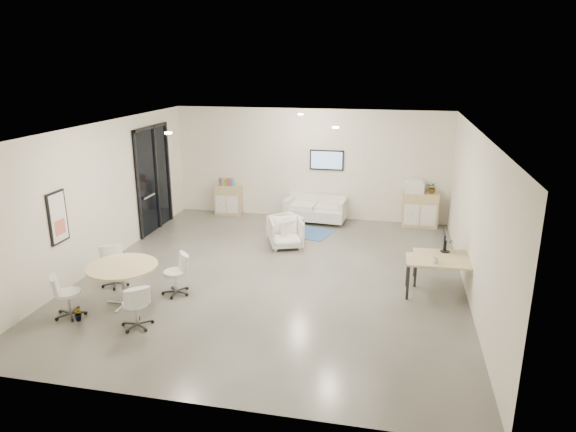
# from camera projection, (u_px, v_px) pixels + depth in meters

# --- Properties ---
(room_shell) EXTENTS (9.60, 10.60, 4.80)m
(room_shell) POSITION_uv_depth(u_px,v_px,m) (274.00, 205.00, 10.74)
(room_shell) COLOR #4E4C47
(room_shell) RESTS_ON ground
(glass_door) EXTENTS (0.09, 1.90, 2.85)m
(glass_door) POSITION_uv_depth(u_px,v_px,m) (154.00, 176.00, 13.91)
(glass_door) COLOR black
(glass_door) RESTS_ON room_shell
(artwork) EXTENTS (0.05, 0.54, 1.04)m
(artwork) POSITION_uv_depth(u_px,v_px,m) (58.00, 218.00, 10.05)
(artwork) COLOR black
(artwork) RESTS_ON room_shell
(wall_tv) EXTENTS (0.98, 0.06, 0.58)m
(wall_tv) POSITION_uv_depth(u_px,v_px,m) (327.00, 160.00, 14.78)
(wall_tv) COLOR black
(wall_tv) RESTS_ON room_shell
(ceiling_spots) EXTENTS (3.14, 4.14, 0.03)m
(ceiling_spots) POSITION_uv_depth(u_px,v_px,m) (273.00, 124.00, 11.11)
(ceiling_spots) COLOR #FFEAC6
(ceiling_spots) RESTS_ON room_shell
(sideboard_left) EXTENTS (0.79, 0.41, 0.88)m
(sideboard_left) POSITION_uv_depth(u_px,v_px,m) (228.00, 200.00, 15.56)
(sideboard_left) COLOR tan
(sideboard_left) RESTS_ON room_shell
(sideboard_right) EXTENTS (0.98, 0.47, 0.98)m
(sideboard_right) POSITION_uv_depth(u_px,v_px,m) (420.00, 210.00, 14.40)
(sideboard_right) COLOR tan
(sideboard_right) RESTS_ON room_shell
(books) EXTENTS (0.46, 0.14, 0.22)m
(books) POSITION_uv_depth(u_px,v_px,m) (227.00, 182.00, 15.41)
(books) COLOR red
(books) RESTS_ON sideboard_left
(printer) EXTENTS (0.55, 0.47, 0.36)m
(printer) POSITION_uv_depth(u_px,v_px,m) (415.00, 187.00, 14.24)
(printer) COLOR white
(printer) RESTS_ON sideboard_right
(loveseat) EXTENTS (1.76, 0.98, 0.64)m
(loveseat) POSITION_uv_depth(u_px,v_px,m) (316.00, 210.00, 14.86)
(loveseat) COLOR beige
(loveseat) RESTS_ON room_shell
(blue_rug) EXTENTS (1.76, 1.39, 0.01)m
(blue_rug) POSITION_uv_depth(u_px,v_px,m) (302.00, 232.00, 14.03)
(blue_rug) COLOR #315C97
(blue_rug) RESTS_ON room_shell
(armchair_left) EXTENTS (0.98, 0.98, 0.74)m
(armchair_left) POSITION_uv_depth(u_px,v_px,m) (285.00, 227.00, 13.26)
(armchair_left) COLOR beige
(armchair_left) RESTS_ON room_shell
(armchair_right) EXTENTS (0.98, 0.95, 0.80)m
(armchair_right) POSITION_uv_depth(u_px,v_px,m) (286.00, 232.00, 12.79)
(armchair_right) COLOR beige
(armchair_right) RESTS_ON room_shell
(desk_rear) EXTENTS (1.31, 0.74, 0.66)m
(desk_rear) POSITION_uv_depth(u_px,v_px,m) (445.00, 257.00, 10.62)
(desk_rear) COLOR tan
(desk_rear) RESTS_ON room_shell
(desk_front) EXTENTS (1.46, 0.77, 0.75)m
(desk_front) POSITION_uv_depth(u_px,v_px,m) (444.00, 264.00, 10.05)
(desk_front) COLOR tan
(desk_front) RESTS_ON room_shell
(monitor) EXTENTS (0.20, 0.50, 0.44)m
(monitor) POSITION_uv_depth(u_px,v_px,m) (444.00, 241.00, 10.68)
(monitor) COLOR black
(monitor) RESTS_ON desk_rear
(round_table) EXTENTS (1.32, 1.32, 0.80)m
(round_table) POSITION_uv_depth(u_px,v_px,m) (123.00, 269.00, 9.66)
(round_table) COLOR tan
(round_table) RESTS_ON room_shell
(meeting_chairs) EXTENTS (2.33, 2.33, 0.82)m
(meeting_chairs) POSITION_uv_depth(u_px,v_px,m) (124.00, 285.00, 9.75)
(meeting_chairs) COLOR white
(meeting_chairs) RESTS_ON room_shell
(plant_cabinet) EXTENTS (0.39, 0.40, 0.24)m
(plant_cabinet) POSITION_uv_depth(u_px,v_px,m) (432.00, 189.00, 14.18)
(plant_cabinet) COLOR #3F7F3F
(plant_cabinet) RESTS_ON sideboard_right
(plant_floor) EXTENTS (0.23, 0.31, 0.12)m
(plant_floor) POSITION_uv_depth(u_px,v_px,m) (79.00, 318.00, 9.22)
(plant_floor) COLOR #3F7F3F
(plant_floor) RESTS_ON room_shell
(cup) EXTENTS (0.13, 0.11, 0.11)m
(cup) POSITION_uv_depth(u_px,v_px,m) (436.00, 260.00, 9.90)
(cup) COLOR white
(cup) RESTS_ON desk_front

